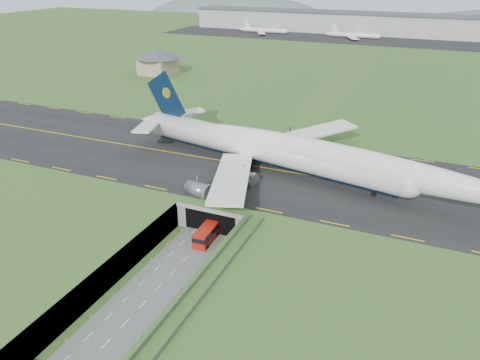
% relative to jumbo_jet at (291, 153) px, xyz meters
% --- Properties ---
extents(ground, '(900.00, 900.00, 0.00)m').
position_rel_jumbo_jet_xyz_m(ground, '(-10.28, -31.64, -11.82)').
color(ground, '#365F26').
rests_on(ground, ground).
extents(airfield_deck, '(800.00, 800.00, 6.00)m').
position_rel_jumbo_jet_xyz_m(airfield_deck, '(-10.28, -31.64, -8.82)').
color(airfield_deck, gray).
rests_on(airfield_deck, ground).
extents(trench_road, '(12.00, 75.00, 0.20)m').
position_rel_jumbo_jet_xyz_m(trench_road, '(-10.28, -39.14, -11.72)').
color(trench_road, slate).
rests_on(trench_road, ground).
extents(taxiway, '(800.00, 44.00, 0.18)m').
position_rel_jumbo_jet_xyz_m(taxiway, '(-10.28, 1.36, -5.73)').
color(taxiway, black).
rests_on(taxiway, airfield_deck).
extents(tunnel_portal, '(17.00, 22.30, 6.00)m').
position_rel_jumbo_jet_xyz_m(tunnel_portal, '(-10.28, -14.92, -8.49)').
color(tunnel_portal, gray).
rests_on(tunnel_portal, ground).
extents(guideway, '(3.00, 53.00, 7.05)m').
position_rel_jumbo_jet_xyz_m(guideway, '(0.72, -50.75, -6.50)').
color(guideway, '#A8A8A3').
rests_on(guideway, ground).
extents(jumbo_jet, '(103.17, 63.97, 21.57)m').
position_rel_jumbo_jet_xyz_m(jumbo_jet, '(0.00, 0.00, 0.00)').
color(jumbo_jet, white).
rests_on(jumbo_jet, ground).
extents(shuttle_tram, '(3.35, 8.02, 3.21)m').
position_rel_jumbo_jet_xyz_m(shuttle_tram, '(-9.43, -27.17, -10.06)').
color(shuttle_tram, '#B4180C').
rests_on(shuttle_tram, ground).
extents(service_building, '(22.80, 22.80, 11.49)m').
position_rel_jumbo_jet_xyz_m(service_building, '(-92.86, 87.43, 0.98)').
color(service_building, tan).
rests_on(service_building, ground).
extents(cargo_terminal, '(320.00, 67.00, 15.60)m').
position_rel_jumbo_jet_xyz_m(cargo_terminal, '(-10.35, 267.78, 2.13)').
color(cargo_terminal, '#B2B2B2').
rests_on(cargo_terminal, ground).
extents(distant_hills, '(700.00, 91.00, 60.00)m').
position_rel_jumbo_jet_xyz_m(distant_hills, '(54.10, 398.36, -15.82)').
color(distant_hills, slate).
rests_on(distant_hills, ground).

